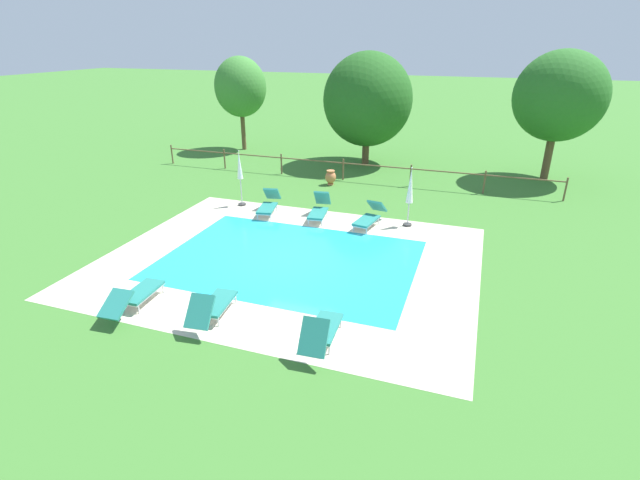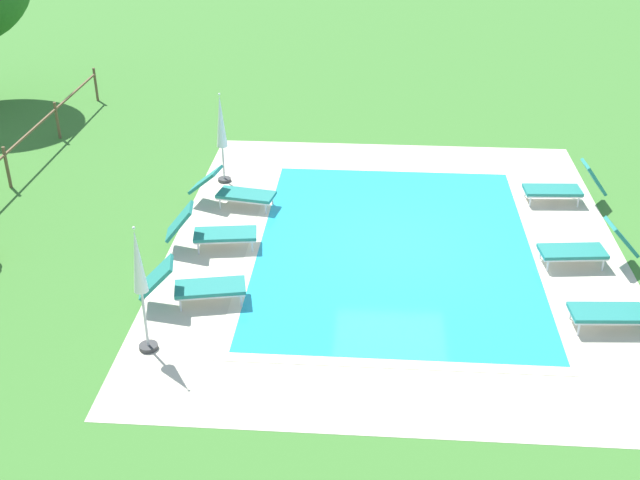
{
  "view_description": "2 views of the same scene",
  "coord_description": "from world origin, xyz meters",
  "px_view_note": "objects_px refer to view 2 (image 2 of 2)",
  "views": [
    {
      "loc": [
        5.34,
        -12.4,
        6.54
      ],
      "look_at": [
        0.85,
        0.5,
        0.6
      ],
      "focal_mm": 26.23,
      "sensor_mm": 36.0,
      "label": 1
    },
    {
      "loc": [
        -14.68,
        0.52,
        8.02
      ],
      "look_at": [
        -1.18,
        1.49,
        0.73
      ],
      "focal_mm": 44.45,
      "sensor_mm": 36.0,
      "label": 2
    }
  ],
  "objects_px": {
    "sun_lounger_south_near_corner": "(195,285)",
    "patio_umbrella_closed_row_mid_west": "(139,272)",
    "sun_lounger_north_near_steps": "(234,191)",
    "patio_umbrella_closed_row_west": "(221,127)",
    "sun_lounger_north_end": "(564,187)",
    "sun_lounger_north_mid": "(587,248)",
    "sun_lounger_north_far": "(212,231)",
    "sun_lounger_south_mid": "(625,311)"
  },
  "relations": [
    {
      "from": "sun_lounger_south_near_corner",
      "to": "patio_umbrella_closed_row_west",
      "type": "bearing_deg",
      "value": 4.74
    },
    {
      "from": "sun_lounger_north_mid",
      "to": "sun_lounger_south_mid",
      "type": "bearing_deg",
      "value": -175.37
    },
    {
      "from": "sun_lounger_south_near_corner",
      "to": "sun_lounger_north_far",
      "type": "bearing_deg",
      "value": 2.38
    },
    {
      "from": "sun_lounger_north_near_steps",
      "to": "sun_lounger_north_mid",
      "type": "bearing_deg",
      "value": -106.44
    },
    {
      "from": "patio_umbrella_closed_row_mid_west",
      "to": "sun_lounger_south_near_corner",
      "type": "bearing_deg",
      "value": -18.78
    },
    {
      "from": "sun_lounger_north_near_steps",
      "to": "sun_lounger_south_mid",
      "type": "height_order",
      "value": "sun_lounger_north_near_steps"
    },
    {
      "from": "sun_lounger_north_far",
      "to": "sun_lounger_north_end",
      "type": "xyz_separation_m",
      "value": [
        2.76,
        -7.74,
        0.0
      ]
    },
    {
      "from": "sun_lounger_north_end",
      "to": "sun_lounger_south_mid",
      "type": "height_order",
      "value": "sun_lounger_north_end"
    },
    {
      "from": "sun_lounger_north_mid",
      "to": "patio_umbrella_closed_row_mid_west",
      "type": "xyz_separation_m",
      "value": [
        -3.44,
        8.02,
        1.12
      ]
    },
    {
      "from": "sun_lounger_north_mid",
      "to": "patio_umbrella_closed_row_west",
      "type": "distance_m",
      "value": 8.8
    },
    {
      "from": "sun_lounger_south_near_corner",
      "to": "patio_umbrella_closed_row_west",
      "type": "relative_size",
      "value": 0.89
    },
    {
      "from": "sun_lounger_south_near_corner",
      "to": "sun_lounger_north_end",
      "type": "bearing_deg",
      "value": -57.43
    },
    {
      "from": "sun_lounger_south_near_corner",
      "to": "sun_lounger_north_near_steps",
      "type": "bearing_deg",
      "value": -0.44
    },
    {
      "from": "sun_lounger_north_far",
      "to": "patio_umbrella_closed_row_west",
      "type": "xyz_separation_m",
      "value": [
        3.4,
        0.37,
        1.03
      ]
    },
    {
      "from": "sun_lounger_north_mid",
      "to": "sun_lounger_south_near_corner",
      "type": "xyz_separation_m",
      "value": [
        -1.96,
        7.52,
        -0.0
      ]
    },
    {
      "from": "sun_lounger_north_near_steps",
      "to": "sun_lounger_north_far",
      "type": "distance_m",
      "value": 2.04
    },
    {
      "from": "sun_lounger_south_near_corner",
      "to": "sun_lounger_north_mid",
      "type": "bearing_deg",
      "value": -75.41
    },
    {
      "from": "sun_lounger_north_end",
      "to": "patio_umbrella_closed_row_west",
      "type": "xyz_separation_m",
      "value": [
        0.63,
        8.11,
        1.03
      ]
    },
    {
      "from": "sun_lounger_north_near_steps",
      "to": "sun_lounger_north_mid",
      "type": "xyz_separation_m",
      "value": [
        -2.21,
        -7.49,
        0.01
      ]
    },
    {
      "from": "sun_lounger_north_mid",
      "to": "sun_lounger_north_near_steps",
      "type": "bearing_deg",
      "value": 73.56
    },
    {
      "from": "patio_umbrella_closed_row_west",
      "to": "sun_lounger_north_near_steps",
      "type": "bearing_deg",
      "value": -160.14
    },
    {
      "from": "sun_lounger_north_far",
      "to": "sun_lounger_south_near_corner",
      "type": "relative_size",
      "value": 0.96
    },
    {
      "from": "sun_lounger_north_near_steps",
      "to": "patio_umbrella_closed_row_west",
      "type": "height_order",
      "value": "patio_umbrella_closed_row_west"
    },
    {
      "from": "sun_lounger_north_end",
      "to": "patio_umbrella_closed_row_west",
      "type": "bearing_deg",
      "value": 85.54
    },
    {
      "from": "sun_lounger_north_near_steps",
      "to": "sun_lounger_north_far",
      "type": "bearing_deg",
      "value": 176.62
    },
    {
      "from": "sun_lounger_south_mid",
      "to": "patio_umbrella_closed_row_mid_west",
      "type": "xyz_separation_m",
      "value": [
        -1.23,
        8.2,
        1.15
      ]
    },
    {
      "from": "sun_lounger_north_far",
      "to": "sun_lounger_south_mid",
      "type": "distance_m",
      "value": 8.14
    },
    {
      "from": "sun_lounger_north_far",
      "to": "patio_umbrella_closed_row_west",
      "type": "relative_size",
      "value": 0.85
    },
    {
      "from": "sun_lounger_south_near_corner",
      "to": "patio_umbrella_closed_row_mid_west",
      "type": "bearing_deg",
      "value": 161.22
    },
    {
      "from": "patio_umbrella_closed_row_west",
      "to": "sun_lounger_north_end",
      "type": "bearing_deg",
      "value": -94.46
    },
    {
      "from": "sun_lounger_south_mid",
      "to": "sun_lounger_south_near_corner",
      "type": "bearing_deg",
      "value": 88.08
    },
    {
      "from": "sun_lounger_north_near_steps",
      "to": "sun_lounger_north_end",
      "type": "distance_m",
      "value": 7.66
    },
    {
      "from": "sun_lounger_north_far",
      "to": "patio_umbrella_closed_row_mid_west",
      "type": "height_order",
      "value": "patio_umbrella_closed_row_mid_west"
    },
    {
      "from": "sun_lounger_north_far",
      "to": "sun_lounger_north_end",
      "type": "height_order",
      "value": "sun_lounger_north_end"
    },
    {
      "from": "sun_lounger_north_far",
      "to": "sun_lounger_north_end",
      "type": "bearing_deg",
      "value": -70.36
    },
    {
      "from": "sun_lounger_north_end",
      "to": "patio_umbrella_closed_row_mid_west",
      "type": "relative_size",
      "value": 0.79
    },
    {
      "from": "sun_lounger_north_near_steps",
      "to": "sun_lounger_north_end",
      "type": "bearing_deg",
      "value": -84.58
    },
    {
      "from": "sun_lounger_south_mid",
      "to": "sun_lounger_north_near_steps",
      "type": "bearing_deg",
      "value": 60.0
    },
    {
      "from": "sun_lounger_north_near_steps",
      "to": "sun_lounger_north_end",
      "type": "xyz_separation_m",
      "value": [
        0.72,
        -7.62,
        0.02
      ]
    },
    {
      "from": "sun_lounger_south_mid",
      "to": "patio_umbrella_closed_row_west",
      "type": "height_order",
      "value": "patio_umbrella_closed_row_west"
    },
    {
      "from": "sun_lounger_north_end",
      "to": "sun_lounger_south_mid",
      "type": "relative_size",
      "value": 0.89
    },
    {
      "from": "sun_lounger_north_near_steps",
      "to": "sun_lounger_south_mid",
      "type": "bearing_deg",
      "value": -120.0
    }
  ]
}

